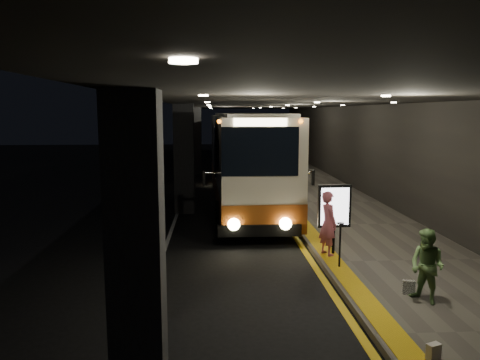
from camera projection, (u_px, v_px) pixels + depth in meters
name	position (u px, v px, depth m)	size (l,w,h in m)	color
ground	(224.00, 237.00, 15.36)	(90.00, 90.00, 0.00)	black
lane_line_white	(180.00, 207.00, 20.20)	(0.12, 50.00, 0.01)	silver
kerb_stripe_yellow	(275.00, 206.00, 20.44)	(0.18, 50.00, 0.01)	gold
sidewalk	(329.00, 204.00, 20.56)	(4.50, 50.00, 0.15)	#514C44
tactile_strip	(286.00, 202.00, 20.44)	(0.50, 50.00, 0.01)	gold
terminal_wall	(382.00, 137.00, 20.27)	(0.10, 50.00, 6.00)	black
support_columns	(184.00, 159.00, 18.91)	(0.80, 24.80, 4.40)	black
canopy	(280.00, 99.00, 19.78)	(9.00, 50.00, 0.40)	black
coach_main	(245.00, 164.00, 19.85)	(2.90, 12.60, 3.91)	beige
coach_second	(233.00, 145.00, 32.52)	(2.50, 11.92, 3.75)	beige
passenger_boarding	(328.00, 223.00, 12.84)	(0.65, 0.43, 1.79)	#A84E5B
passenger_waiting_green	(427.00, 266.00, 9.63)	(0.75, 0.47, 1.55)	#5C8248
bag_polka	(409.00, 287.00, 10.14)	(0.25, 0.11, 0.31)	black
bag_plain	(434.00, 352.00, 7.44)	(0.22, 0.13, 0.27)	silver
info_sign	(334.00, 207.00, 12.87)	(0.93, 0.16, 1.95)	black
stanchion_post	(340.00, 245.00, 11.86)	(0.05, 0.05, 1.14)	black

